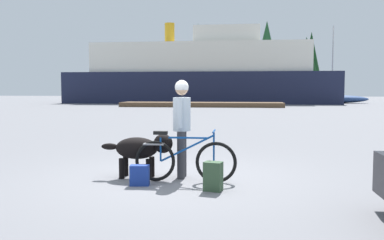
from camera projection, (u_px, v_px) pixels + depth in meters
The scene contains 13 objects.
ground_plane at pixel (173, 178), 7.54m from camera, with size 160.00×160.00×0.00m, color slate.
bicycle at pixel (184, 160), 7.23m from camera, with size 1.79×0.44×0.91m.
person_cyclist at pixel (182, 119), 7.56m from camera, with size 0.32×0.53×1.78m.
dog at pixel (142, 149), 7.56m from camera, with size 1.34×0.47×0.81m.
backpack at pixel (213, 176), 6.62m from camera, with size 0.28×0.20×0.47m, color #334C33.
handbag_pannier at pixel (140, 175), 6.99m from camera, with size 0.32×0.18×0.35m, color navy.
dock_pier at pixel (201, 105), 37.05m from camera, with size 14.39×2.81×0.40m, color brown.
ferry_boat at pixel (202, 75), 46.81m from camera, with size 29.57×7.88×8.99m.
sailboat_moored at pixel (332, 99), 46.21m from camera, with size 7.90×2.21×8.51m.
pine_tree_far_left at pixel (198, 55), 64.36m from camera, with size 4.00×4.00×11.67m.
pine_tree_center at pixel (267, 52), 63.03m from camera, with size 4.39×4.39×11.85m.
pine_tree_far_right at pixel (306, 58), 63.82m from camera, with size 3.85×3.85×9.52m.
pine_tree_mid_back at pixel (311, 59), 67.30m from camera, with size 3.66×3.66×10.74m.
Camera 1 is at (1.30, -7.33, 1.63)m, focal length 38.86 mm.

